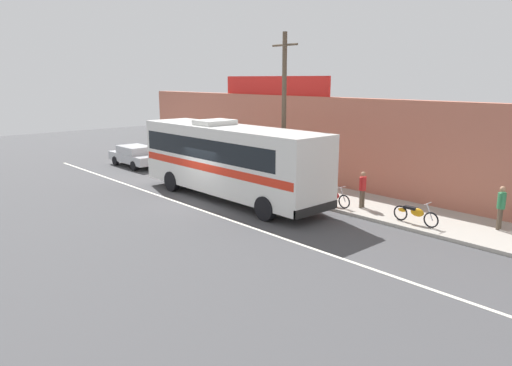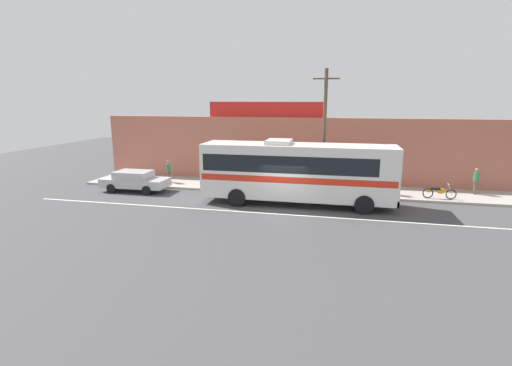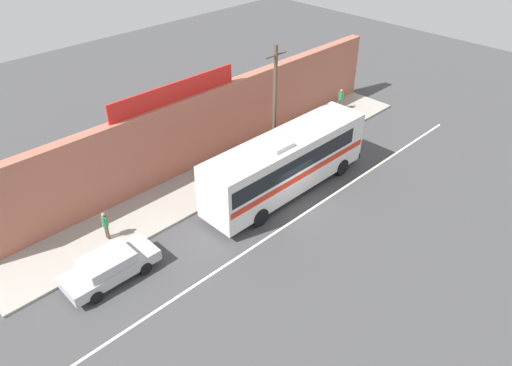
{
  "view_description": "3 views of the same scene",
  "coord_description": "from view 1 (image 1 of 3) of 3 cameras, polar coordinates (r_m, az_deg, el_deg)",
  "views": [
    {
      "loc": [
        17.96,
        -12.62,
        5.76
      ],
      "look_at": [
        2.27,
        1.64,
        1.04
      ],
      "focal_mm": 33.0,
      "sensor_mm": 36.0,
      "label": 1
    },
    {
      "loc": [
        2.9,
        -20.01,
        6.04
      ],
      "look_at": [
        -1.76,
        0.99,
        1.26
      ],
      "focal_mm": 26.3,
      "sensor_mm": 36.0,
      "label": 2
    },
    {
      "loc": [
        -16.92,
        -13.92,
        16.28
      ],
      "look_at": [
        -2.04,
        1.22,
        1.9
      ],
      "focal_mm": 33.73,
      "sensor_mm": 36.0,
      "label": 3
    }
  ],
  "objects": [
    {
      "name": "utility_pole",
      "position": [
        22.92,
        3.41,
        8.5
      ],
      "size": [
        1.6,
        0.22,
        7.75
      ],
      "color": "brown",
      "rests_on": "sidewalk_slab"
    },
    {
      "name": "pedestrian_far_right",
      "position": [
        20.02,
        27.58,
        -2.31
      ],
      "size": [
        0.3,
        0.48,
        1.68
      ],
      "color": "brown",
      "rests_on": "sidewalk_slab"
    },
    {
      "name": "motorcycle_green",
      "position": [
        19.59,
        18.69,
        -3.51
      ],
      "size": [
        1.93,
        0.56,
        0.94
      ],
      "color": "black",
      "rests_on": "sidewalk_slab"
    },
    {
      "name": "ground_plane",
      "position": [
        22.69,
        -6.95,
        -2.25
      ],
      "size": [
        70.0,
        70.0,
        0.0
      ],
      "primitive_type": "plane",
      "color": "#444447"
    },
    {
      "name": "intercity_bus",
      "position": [
        22.69,
        -3.36,
        3.16
      ],
      "size": [
        11.11,
        2.69,
        3.78
      ],
      "color": "silver",
      "rests_on": "ground_plane"
    },
    {
      "name": "sidewalk_slab",
      "position": [
        25.93,
        2.45,
        -0.14
      ],
      "size": [
        30.0,
        3.6,
        0.14
      ],
      "primitive_type": "cube",
      "color": "#A8A399",
      "rests_on": "ground_plane"
    },
    {
      "name": "storefront_billboard",
      "position": [
        28.56,
        2.14,
        11.72
      ],
      "size": [
        8.53,
        0.12,
        1.1
      ],
      "primitive_type": "cube",
      "color": "red",
      "rests_on": "storefront_facade"
    },
    {
      "name": "pedestrian_near_shop",
      "position": [
        21.26,
        12.79,
        -0.47
      ],
      "size": [
        0.3,
        0.48,
        1.63
      ],
      "color": "brown",
      "rests_on": "sidewalk_slab"
    },
    {
      "name": "pedestrian_by_curb",
      "position": [
        32.55,
        -9.45,
        4.11
      ],
      "size": [
        0.3,
        0.48,
        1.62
      ],
      "color": "brown",
      "rests_on": "sidewalk_slab"
    },
    {
      "name": "motorcycle_orange",
      "position": [
        21.49,
        9.23,
        -1.6
      ],
      "size": [
        1.9,
        0.56,
        0.94
      ],
      "color": "black",
      "rests_on": "sidewalk_slab"
    },
    {
      "name": "storefront_facade",
      "position": [
        27.06,
        5.75,
        5.36
      ],
      "size": [
        30.0,
        0.7,
        4.8
      ],
      "primitive_type": "cube",
      "color": "#B26651",
      "rests_on": "ground_plane"
    },
    {
      "name": "road_center_stripe",
      "position": [
        22.25,
        -8.62,
        -2.58
      ],
      "size": [
        30.0,
        0.14,
        0.01
      ],
      "primitive_type": "cube",
      "color": "silver",
      "rests_on": "ground_plane"
    },
    {
      "name": "parked_car",
      "position": [
        32.44,
        -14.38,
        3.25
      ],
      "size": [
        4.42,
        1.91,
        1.37
      ],
      "color": "#B7BABF",
      "rests_on": "ground_plane"
    }
  ]
}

